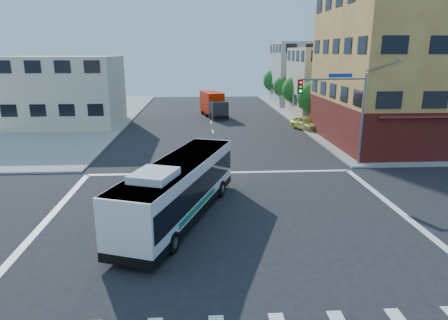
{
  "coord_description": "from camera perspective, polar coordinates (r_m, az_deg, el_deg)",
  "views": [
    {
      "loc": [
        -1.44,
        -18.23,
        8.53
      ],
      "look_at": [
        0.02,
        5.32,
        2.1
      ],
      "focal_mm": 32.0,
      "sensor_mm": 36.0,
      "label": 1
    }
  ],
  "objects": [
    {
      "name": "building_east_near",
      "position": [
        55.51,
        16.11,
        10.51
      ],
      "size": [
        12.06,
        10.06,
        9.0
      ],
      "color": "#BAAE8E",
      "rests_on": "ground"
    },
    {
      "name": "street_tree_c",
      "position": [
        63.77,
        8.68,
        10.52
      ],
      "size": [
        3.4,
        3.4,
        5.29
      ],
      "color": "#3A2315",
      "rests_on": "ground"
    },
    {
      "name": "building_west",
      "position": [
        50.87,
        -21.66,
        9.09
      ],
      "size": [
        12.06,
        10.06,
        8.0
      ],
      "color": "beige",
      "rests_on": "ground"
    },
    {
      "name": "signal_mast_ne",
      "position": [
        30.91,
        16.53,
        8.04
      ],
      "size": [
        7.91,
        1.13,
        8.07
      ],
      "color": "slate",
      "rests_on": "ground"
    },
    {
      "name": "street_tree_d",
      "position": [
        71.56,
        7.34,
        11.41
      ],
      "size": [
        4.0,
        4.0,
        6.03
      ],
      "color": "#3A2315",
      "rests_on": "ground"
    },
    {
      "name": "ground",
      "position": [
        20.18,
        0.88,
        -9.76
      ],
      "size": [
        120.0,
        120.0,
        0.0
      ],
      "primitive_type": "plane",
      "color": "black",
      "rests_on": "ground"
    },
    {
      "name": "transit_bus",
      "position": [
        20.9,
        -6.4,
        -4.03
      ],
      "size": [
        6.16,
        11.64,
        3.4
      ],
      "rotation": [
        0.0,
        0.0,
        -0.34
      ],
      "color": "black",
      "rests_on": "ground"
    },
    {
      "name": "parked_car",
      "position": [
        45.88,
        11.57,
        5.2
      ],
      "size": [
        3.14,
        4.82,
        1.53
      ],
      "primitive_type": "imported",
      "rotation": [
        0.0,
        0.0,
        0.33
      ],
      "color": "#DCD358",
      "rests_on": "ground"
    },
    {
      "name": "street_tree_a",
      "position": [
        48.3,
        12.66,
        9.02
      ],
      "size": [
        3.6,
        3.6,
        5.53
      ],
      "color": "#3A2315",
      "rests_on": "ground"
    },
    {
      "name": "street_tree_b",
      "position": [
        55.98,
        10.41,
        10.11
      ],
      "size": [
        3.8,
        3.8,
        5.79
      ],
      "color": "#3A2315",
      "rests_on": "ground"
    },
    {
      "name": "building_east_far",
      "position": [
        68.81,
        12.24,
        11.98
      ],
      "size": [
        12.06,
        10.06,
        10.0
      ],
      "color": "#A09F9B",
      "rests_on": "ground"
    },
    {
      "name": "corner_building_ne",
      "position": [
        42.59,
        27.11,
        10.06
      ],
      "size": [
        18.1,
        15.44,
        14.0
      ],
      "color": "gold",
      "rests_on": "ground"
    },
    {
      "name": "box_truck",
      "position": [
        54.04,
        -1.51,
        7.85
      ],
      "size": [
        3.67,
        7.5,
        3.25
      ],
      "rotation": [
        0.0,
        0.0,
        0.23
      ],
      "color": "#242529",
      "rests_on": "ground"
    }
  ]
}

